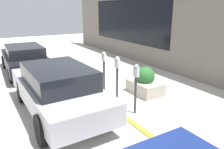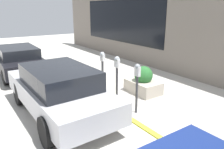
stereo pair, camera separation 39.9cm
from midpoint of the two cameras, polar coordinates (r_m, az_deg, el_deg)
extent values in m
plane|color=beige|center=(7.17, -2.26, -7.75)|extent=(40.00, 40.00, 0.00)
cube|color=gold|center=(7.12, -2.82, -7.75)|extent=(24.50, 0.16, 0.04)
cube|color=slate|center=(9.70, 21.03, 10.26)|extent=(24.50, 0.15, 4.11)
cube|color=black|center=(13.56, 1.14, 13.79)|extent=(7.35, 0.02, 2.47)
cylinder|color=#38383D|center=(6.42, 4.69, -5.29)|extent=(0.07, 0.07, 1.14)
cube|color=silver|center=(6.19, 4.85, 0.81)|extent=(0.18, 0.09, 0.28)
sphere|color=gray|center=(6.15, 4.88, 2.07)|extent=(0.15, 0.15, 0.15)
cylinder|color=#38383D|center=(7.10, -0.33, -2.78)|extent=(0.08, 0.08, 1.19)
cube|color=silver|center=(6.89, -0.34, 2.97)|extent=(0.20, 0.09, 0.27)
sphere|color=gray|center=(6.86, -0.34, 4.07)|extent=(0.17, 0.17, 0.17)
cylinder|color=#38383D|center=(7.79, -3.93, -0.87)|extent=(0.08, 0.08, 1.24)
cube|color=silver|center=(7.59, -4.04, 4.45)|extent=(0.19, 0.09, 0.24)
sphere|color=gray|center=(7.57, -4.06, 5.33)|extent=(0.16, 0.16, 0.16)
cube|color=#B2A899|center=(8.09, 6.71, -3.19)|extent=(1.26, 0.85, 0.45)
sphere|color=#28662D|center=(7.95, 6.82, -0.19)|extent=(0.66, 0.66, 0.66)
cube|color=#B7B7BC|center=(6.52, -15.62, -4.73)|extent=(4.51, 1.87, 0.57)
cube|color=black|center=(6.19, -15.47, -0.56)|extent=(2.36, 1.61, 0.52)
cylinder|color=black|center=(8.10, -13.26, -2.44)|extent=(0.74, 0.21, 0.74)
cylinder|color=black|center=(7.73, -24.55, -4.52)|extent=(0.74, 0.21, 0.74)
cylinder|color=black|center=(5.78, -3.05, -10.06)|extent=(0.74, 0.21, 0.74)
cylinder|color=black|center=(5.24, -18.89, -14.05)|extent=(0.74, 0.21, 0.74)
cube|color=black|center=(11.28, -24.29, 3.11)|extent=(4.48, 1.82, 0.56)
cube|color=black|center=(11.01, -24.43, 5.47)|extent=(2.34, 1.57, 0.44)
cylinder|color=black|center=(12.81, -21.80, 3.61)|extent=(0.63, 0.21, 0.63)
cylinder|color=black|center=(10.20, -18.29, 0.81)|extent=(0.63, 0.21, 0.63)
cylinder|color=black|center=(9.91, -27.11, -0.67)|extent=(0.63, 0.21, 0.63)
camera|label=1|loc=(0.20, 88.34, 0.50)|focal=35.00mm
camera|label=2|loc=(0.20, -91.66, -0.50)|focal=35.00mm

